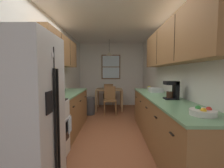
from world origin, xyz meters
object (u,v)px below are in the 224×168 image
microwave_over_range (34,53)px  dining_table (109,92)px  refrigerator (22,116)px  stove_range (44,130)px  fruit_bowl (203,112)px  coffee_maker (173,90)px  dining_chair_far (108,94)px  dish_rack (155,90)px  storage_canister (57,92)px  table_serving_bowl (112,88)px  trash_bin (89,106)px  mug_by_coffeemaker (149,88)px  dining_chair_near (110,99)px

microwave_over_range → dining_table: size_ratio=0.67×
refrigerator → stove_range: 0.79m
dining_table → fruit_bowl: fruit_bowl is taller
stove_range → fruit_bowl: stove_range is taller
microwave_over_range → coffee_maker: microwave_over_range is taller
fruit_bowl → dining_chair_far: bearing=103.6°
dining_table → coffee_maker: coffee_maker is taller
dining_chair_far → dish_rack: bearing=-66.5°
dining_table → dish_rack: bearing=-61.6°
dining_chair_far → dining_table: bearing=-84.9°
storage_canister → table_serving_bowl: storage_canister is taller
dining_chair_far → storage_canister: 3.53m
trash_bin → coffee_maker: coffee_maker is taller
mug_by_coffeemaker → fruit_bowl: (0.02, -2.37, -0.02)m
microwave_over_range → fruit_bowl: microwave_over_range is taller
microwave_over_range → dining_chair_far: (0.98, 4.01, -1.14)m
coffee_maker → storage_canister: bearing=171.2°
fruit_bowl → dish_rack: bearing=88.9°
dining_chair_near → mug_by_coffeemaker: (1.03, -1.07, 0.45)m
refrigerator → dining_chair_near: bearing=75.2°
dining_chair_near → storage_canister: bearing=-114.7°
dining_table → fruit_bowl: bearing=-75.1°
dining_chair_far → fruit_bowl: (1.14, -4.72, 0.44)m
storage_canister → dining_chair_near: bearing=65.3°
stove_range → fruit_bowl: bearing=-19.5°
dining_chair_near → microwave_over_range: bearing=-111.6°
dish_rack → storage_canister: bearing=-162.2°
microwave_over_range → trash_bin: (0.41, 2.66, -1.36)m
dining_chair_far → coffee_maker: 3.94m
stove_range → dining_table: stove_range is taller
table_serving_bowl → mug_by_coffeemaker: bearing=-60.4°
storage_canister → mug_by_coffeemaker: (2.00, 1.03, -0.03)m
microwave_over_range → dining_chair_near: (1.08, 2.73, -1.14)m
table_serving_bowl → dining_table: bearing=170.2°
dining_chair_near → dish_rack: (1.09, -1.44, 0.45)m
refrigerator → coffee_maker: (2.01, 0.97, 0.18)m
microwave_over_range → dish_rack: 2.61m
dish_rack → microwave_over_range: bearing=-149.4°
microwave_over_range → dining_chair_far: 4.28m
dining_chair_near → mug_by_coffeemaker: size_ratio=7.76×
coffee_maker → dish_rack: 0.99m
dining_chair_near → fruit_bowl: bearing=-73.1°
dining_table → trash_bin: (-0.63, -0.70, -0.37)m
stove_range → table_serving_bowl: size_ratio=5.73×
refrigerator → table_serving_bowl: (0.96, 4.02, -0.09)m
coffee_maker → dining_chair_near: bearing=114.6°
microwave_over_range → dish_rack: bearing=30.6°
mug_by_coffeemaker → table_serving_bowl: size_ratio=0.60×
stove_range → table_serving_bowl: 3.52m
coffee_maker → mug_by_coffeemaker: 1.36m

